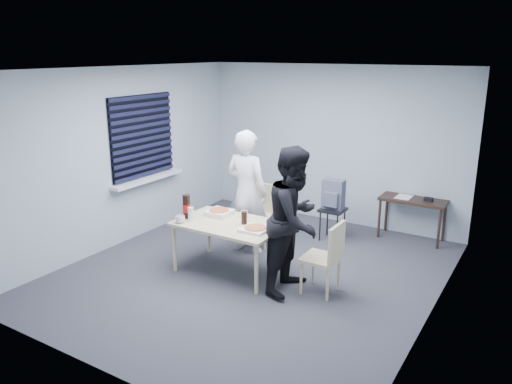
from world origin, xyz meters
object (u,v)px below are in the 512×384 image
Objects in this scene: stool at (333,215)px; mug_a at (180,219)px; chair_right at (328,254)px; person_white at (247,192)px; dining_table at (230,227)px; person_black at (295,220)px; soda_bottle at (186,207)px; side_table at (413,204)px; backpack at (333,195)px; chair_far at (264,210)px; mug_b at (244,214)px.

stool is 4.07× the size of mug_a.
chair_right is at bearing -68.79° from stool.
person_white is 3.54× the size of stool.
person_black is (0.94, -0.01, 0.27)m from dining_table.
dining_table is at bearing -176.74° from chair_right.
dining_table is at bearing 13.96° from soda_bottle.
soda_bottle is (-2.31, -2.54, 0.26)m from side_table.
person_white is at bearing -108.94° from backpack.
person_black is at bearing 147.75° from person_white.
stool is 2.45m from mug_a.
mug_a is (-0.35, -1.04, -0.16)m from person_white.
backpack is 3.66× the size of mug_a.
chair_right is 1.78× the size of stool.
dining_table is 0.78m from person_white.
person_black reaches higher than stool.
mug_a is 0.22m from soda_bottle.
soda_bottle is at bearing -132.17° from side_table.
chair_far is 0.89m from mug_b.
side_table is (0.78, 2.41, -0.32)m from person_black.
chair_far is at bearing 97.72° from dining_table.
dining_table is 1.55× the size of chair_right.
dining_table is at bearing 31.77° from mug_a.
backpack is (0.69, 1.74, 0.11)m from dining_table.
side_table reaches higher than stool.
chair_far is 0.50× the size of person_white.
backpack is 1.61m from mug_b.
person_white is at bearing 118.80° from mug_b.
soda_bottle is at bearing -173.41° from chair_right.
soda_bottle reaches higher than stool.
backpack reaches higher than mug_b.
mug_b reaches higher than stool.
backpack is at bearing -147.18° from side_table.
backpack is 2.41m from mug_a.
stool is at bearing 59.42° from mug_a.
backpack is at bearing 68.36° from dining_table.
mug_b reaches higher than dining_table.
mug_b is (-1.29, 0.19, 0.21)m from chair_right.
mug_a reaches higher than dining_table.
chair_far is (-0.15, 1.11, -0.10)m from dining_table.
person_black is 3.54× the size of stool.
side_table is 3.55m from mug_a.
chair_right is 2.35m from side_table.
person_black is at bearing 5.06° from soda_bottle.
backpack is 4.50× the size of mug_b.
dining_table is 0.98m from person_black.
stool is at bearing -147.72° from side_table.
chair_right is 0.92× the size of side_table.
person_white is 14.39× the size of mug_a.
chair_far is at bearing -142.70° from stool.
person_white is (-0.19, 0.70, 0.27)m from dining_table.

